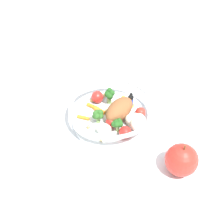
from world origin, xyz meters
TOP-DOWN VIEW (x-y plane):
  - ground_plane at (0.00, 0.00)m, footprint 2.40×2.40m
  - food_container at (-0.00, -0.01)m, footprint 0.22×0.22m
  - loose_apple at (0.19, -0.09)m, footprint 0.07×0.07m

SIDE VIEW (x-z plane):
  - ground_plane at x=0.00m, z-range 0.00..0.00m
  - food_container at x=0.00m, z-range 0.00..0.06m
  - loose_apple at x=0.19m, z-range -0.01..0.08m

